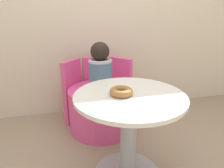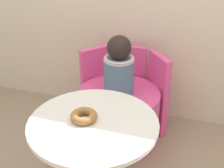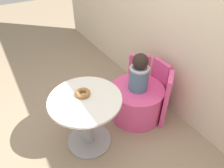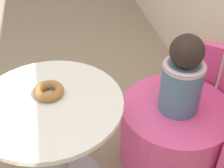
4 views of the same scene
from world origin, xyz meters
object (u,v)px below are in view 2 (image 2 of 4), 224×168
child_figure (119,68)px  donut (84,116)px  round_table (94,153)px  tub_chair (118,116)px

child_figure → donut: 0.67m
round_table → donut: (-0.05, 0.01, 0.23)m
tub_chair → child_figure: 0.42m
round_table → donut: size_ratio=4.85×
round_table → child_figure: bearing=95.0°
round_table → tub_chair: bearing=95.0°
tub_chair → donut: 0.80m
donut → tub_chair: bearing=90.5°
round_table → donut: bearing=174.1°
tub_chair → donut: size_ratio=4.36×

